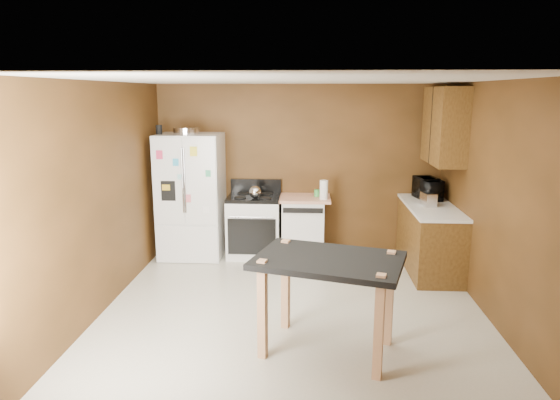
# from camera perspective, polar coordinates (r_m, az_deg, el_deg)

# --- Properties ---
(floor) EXTENTS (4.50, 4.50, 0.00)m
(floor) POSITION_cam_1_polar(r_m,az_deg,el_deg) (5.67, 1.49, -12.57)
(floor) COLOR beige
(floor) RESTS_ON ground
(ceiling) EXTENTS (4.50, 4.50, 0.00)m
(ceiling) POSITION_cam_1_polar(r_m,az_deg,el_deg) (5.15, 1.65, 13.56)
(ceiling) COLOR white
(ceiling) RESTS_ON ground
(wall_back) EXTENTS (4.20, 0.00, 4.20)m
(wall_back) POSITION_cam_1_polar(r_m,az_deg,el_deg) (7.49, 2.13, 3.54)
(wall_back) COLOR brown
(wall_back) RESTS_ON ground
(wall_front) EXTENTS (4.20, 0.00, 4.20)m
(wall_front) POSITION_cam_1_polar(r_m,az_deg,el_deg) (3.12, 0.19, -9.02)
(wall_front) COLOR brown
(wall_front) RESTS_ON ground
(wall_left) EXTENTS (0.00, 4.50, 4.50)m
(wall_left) POSITION_cam_1_polar(r_m,az_deg,el_deg) (5.74, -19.90, 0.13)
(wall_left) COLOR brown
(wall_left) RESTS_ON ground
(wall_right) EXTENTS (0.00, 4.50, 4.50)m
(wall_right) POSITION_cam_1_polar(r_m,az_deg,el_deg) (5.62, 23.51, -0.41)
(wall_right) COLOR brown
(wall_right) RESTS_ON ground
(roasting_pan) EXTENTS (0.37, 0.37, 0.09)m
(roasting_pan) POSITION_cam_1_polar(r_m,az_deg,el_deg) (7.21, -10.64, 7.77)
(roasting_pan) COLOR silver
(roasting_pan) RESTS_ON refrigerator
(pen_cup) EXTENTS (0.09, 0.09, 0.13)m
(pen_cup) POSITION_cam_1_polar(r_m,az_deg,el_deg) (7.26, -13.66, 7.82)
(pen_cup) COLOR black
(pen_cup) RESTS_ON refrigerator
(kettle) EXTENTS (0.18, 0.18, 0.18)m
(kettle) POSITION_cam_1_polar(r_m,az_deg,el_deg) (7.11, -2.87, 0.92)
(kettle) COLOR silver
(kettle) RESTS_ON gas_range
(paper_towel) EXTENTS (0.14, 0.14, 0.27)m
(paper_towel) POSITION_cam_1_polar(r_m,az_deg,el_deg) (7.09, 5.03, 1.17)
(paper_towel) COLOR white
(paper_towel) RESTS_ON dishwasher
(green_canister) EXTENTS (0.11, 0.11, 0.10)m
(green_canister) POSITION_cam_1_polar(r_m,az_deg,el_deg) (7.30, 4.28, 0.81)
(green_canister) COLOR green
(green_canister) RESTS_ON dishwasher
(toaster) EXTENTS (0.19, 0.26, 0.17)m
(toaster) POSITION_cam_1_polar(r_m,az_deg,el_deg) (6.91, 16.60, 0.08)
(toaster) COLOR silver
(toaster) RESTS_ON right_cabinets
(microwave) EXTENTS (0.42, 0.55, 0.27)m
(microwave) POSITION_cam_1_polar(r_m,az_deg,el_deg) (7.35, 16.51, 1.17)
(microwave) COLOR black
(microwave) RESTS_ON right_cabinets
(refrigerator) EXTENTS (0.90, 0.80, 1.80)m
(refrigerator) POSITION_cam_1_polar(r_m,az_deg,el_deg) (7.37, -10.10, 0.45)
(refrigerator) COLOR white
(refrigerator) RESTS_ON ground
(gas_range) EXTENTS (0.76, 0.68, 1.10)m
(gas_range) POSITION_cam_1_polar(r_m,az_deg,el_deg) (7.37, -2.96, -2.87)
(gas_range) COLOR white
(gas_range) RESTS_ON ground
(dishwasher) EXTENTS (0.78, 0.63, 0.89)m
(dishwasher) POSITION_cam_1_polar(r_m,az_deg,el_deg) (7.36, 2.65, -2.98)
(dishwasher) COLOR white
(dishwasher) RESTS_ON ground
(right_cabinets) EXTENTS (0.63, 1.58, 2.45)m
(right_cabinets) POSITION_cam_1_polar(r_m,az_deg,el_deg) (6.99, 17.19, -0.48)
(right_cabinets) COLOR brown
(right_cabinets) RESTS_ON ground
(island) EXTENTS (1.50, 1.20, 0.94)m
(island) POSITION_cam_1_polar(r_m,az_deg,el_deg) (4.61, 5.53, -8.18)
(island) COLOR black
(island) RESTS_ON ground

